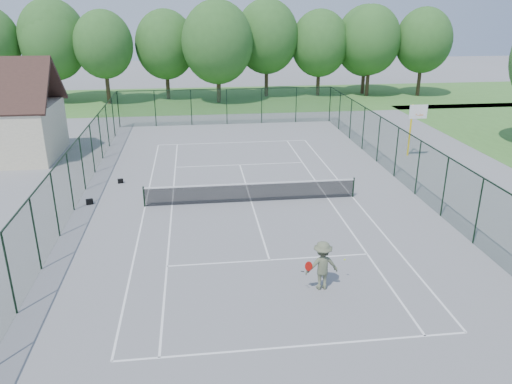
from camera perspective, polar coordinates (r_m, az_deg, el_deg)
ground at (r=26.19m, az=-0.54°, el=-1.11°), size 140.00×140.00×0.00m
grass_far at (r=55.08m, az=-4.21°, el=10.56°), size 80.00×16.00×0.01m
court_lines at (r=26.19m, az=-0.54°, el=-1.10°), size 11.05×23.85×0.01m
tennis_net at (r=25.98m, az=-0.55°, el=0.07°), size 11.08×0.08×1.10m
fence_enclosure at (r=25.65m, az=-0.56°, el=2.12°), size 18.05×36.05×3.02m
tree_line_far at (r=54.33m, az=-4.39°, el=16.78°), size 39.40×6.40×9.70m
basketball_goal at (r=34.68m, az=17.67°, el=7.85°), size 1.20×1.43×3.65m
sports_bag_a at (r=27.20m, az=-18.49°, el=-1.07°), size 0.40×0.31×0.28m
sports_bag_b at (r=29.90m, az=-15.23°, el=1.22°), size 0.34×0.25×0.24m
tennis_player at (r=18.29m, az=7.57°, el=-8.32°), size 1.86×0.82×1.87m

